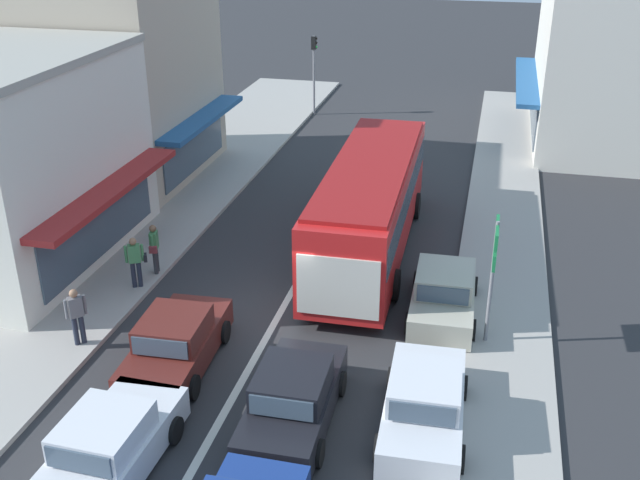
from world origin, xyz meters
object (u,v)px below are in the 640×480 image
at_px(sedan_adjacent_lane_trail, 176,343).
at_px(directional_road_sign, 495,254).
at_px(pedestrian_with_handbag_near, 154,246).
at_px(pedestrian_far_walker, 135,259).
at_px(sedan_behind_bus_near, 108,449).
at_px(parked_sedan_kerb_second, 444,294).
at_px(sedan_queue_far_back, 293,399).
at_px(city_bus, 370,201).
at_px(traffic_light_downstreet, 314,62).
at_px(parked_sedan_kerb_front, 424,405).
at_px(pedestrian_browsing_midblock, 76,313).

distance_m(sedan_adjacent_lane_trail, directional_road_sign, 8.43).
xyz_separation_m(pedestrian_with_handbag_near, pedestrian_far_walker, (-0.16, -0.98, 0.00)).
bearing_deg(sedan_behind_bus_near, parked_sedan_kerb_second, 52.93).
xyz_separation_m(sedan_queue_far_back, pedestrian_with_handbag_near, (-6.10, 5.96, 0.40)).
height_order(city_bus, traffic_light_downstreet, traffic_light_downstreet).
distance_m(city_bus, sedan_adjacent_lane_trail, 8.56).
bearing_deg(parked_sedan_kerb_second, pedestrian_far_walker, -175.47).
height_order(parked_sedan_kerb_front, pedestrian_browsing_midblock, pedestrian_browsing_midblock).
xyz_separation_m(city_bus, pedestrian_with_handbag_near, (-6.23, -3.23, -0.81)).
bearing_deg(pedestrian_with_handbag_near, sedan_behind_bus_near, -71.57).
bearing_deg(pedestrian_far_walker, parked_sedan_kerb_front, -26.03).
distance_m(parked_sedan_kerb_front, parked_sedan_kerb_second, 5.21).
relative_size(parked_sedan_kerb_second, directional_road_sign, 1.18).
xyz_separation_m(city_bus, pedestrian_far_walker, (-6.39, -4.22, -0.81)).
distance_m(sedan_behind_bus_near, sedan_adjacent_lane_trail, 4.03).
distance_m(traffic_light_downstreet, pedestrian_far_walker, 20.62).
bearing_deg(sedan_behind_bus_near, city_bus, 73.73).
bearing_deg(city_bus, traffic_light_downstreet, 109.86).
xyz_separation_m(sedan_queue_far_back, parked_sedan_kerb_second, (2.90, 5.70, 0.00)).
distance_m(city_bus, pedestrian_far_walker, 7.70).
distance_m(city_bus, traffic_light_downstreet, 17.38).
xyz_separation_m(sedan_adjacent_lane_trail, traffic_light_downstreet, (-2.26, 23.98, 2.19)).
xyz_separation_m(sedan_adjacent_lane_trail, parked_sedan_kerb_front, (6.42, -1.04, 0.00)).
height_order(sedan_behind_bus_near, pedestrian_far_walker, pedestrian_far_walker).
height_order(city_bus, parked_sedan_kerb_second, city_bus).
bearing_deg(traffic_light_downstreet, directional_road_sign, -64.81).
height_order(city_bus, pedestrian_far_walker, city_bus).
distance_m(sedan_queue_far_back, traffic_light_downstreet, 26.24).
distance_m(sedan_behind_bus_near, pedestrian_far_walker, 8.05).
distance_m(sedan_adjacent_lane_trail, pedestrian_far_walker, 4.43).
relative_size(sedan_adjacent_lane_trail, traffic_light_downstreet, 1.02).
xyz_separation_m(directional_road_sign, pedestrian_far_walker, (-10.43, 0.58, -1.64)).
xyz_separation_m(sedan_adjacent_lane_trail, parked_sedan_kerb_second, (6.41, 4.17, 0.00)).
height_order(traffic_light_downstreet, pedestrian_far_walker, traffic_light_downstreet).
bearing_deg(city_bus, sedan_adjacent_lane_trail, -115.35).
bearing_deg(city_bus, directional_road_sign, -49.93).
relative_size(sedan_adjacent_lane_trail, parked_sedan_kerb_second, 1.01).
bearing_deg(pedestrian_far_walker, city_bus, 33.43).
bearing_deg(sedan_queue_far_back, pedestrian_browsing_midblock, 165.02).
distance_m(parked_sedan_kerb_front, pedestrian_far_walker, 10.22).
xyz_separation_m(sedan_behind_bus_near, parked_sedan_kerb_second, (6.19, 8.19, 0.00)).
xyz_separation_m(sedan_adjacent_lane_trail, pedestrian_with_handbag_near, (-2.60, 4.42, 0.40)).
bearing_deg(pedestrian_far_walker, sedan_adjacent_lane_trail, -51.25).
xyz_separation_m(traffic_light_downstreet, directional_road_sign, (9.93, -21.12, -0.15)).
height_order(pedestrian_with_handbag_near, pedestrian_browsing_midblock, same).
bearing_deg(directional_road_sign, sedan_queue_far_back, -133.50).
distance_m(parked_sedan_kerb_front, directional_road_sign, 4.57).
bearing_deg(traffic_light_downstreet, parked_sedan_kerb_front, -70.86).
bearing_deg(directional_road_sign, pedestrian_far_walker, 176.79).
height_order(city_bus, parked_sedan_kerb_front, city_bus).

